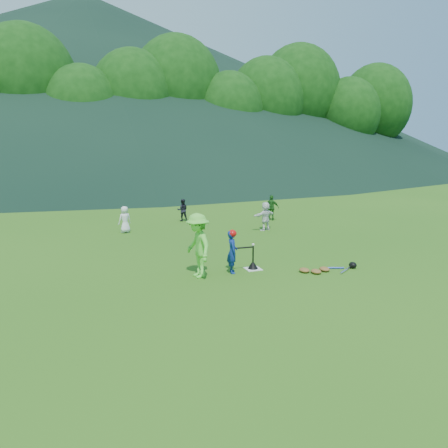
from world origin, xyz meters
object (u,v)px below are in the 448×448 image
object	(u,v)px
equipment_pile	(325,269)
batting_tee	(253,265)
fielder_c	(272,208)
home_plate	(253,269)
fielder_a	(125,219)
fielder_b	(183,210)
adult_coach	(198,245)
fielder_d	(265,216)
batter_child	(232,252)

from	to	relation	value
equipment_pile	batting_tee	bearing A→B (deg)	154.25
batting_tee	equipment_pile	bearing A→B (deg)	-25.75
fielder_c	equipment_pile	world-z (taller)	fielder_c
home_plate	fielder_a	world-z (taller)	fielder_a
fielder_c	home_plate	bearing A→B (deg)	96.51
fielder_b	fielder_c	size ratio (longest dim) A/B	0.87
adult_coach	fielder_b	xyz separation A→B (m)	(1.76, 8.52, -0.37)
equipment_pile	fielder_b	bearing A→B (deg)	101.09
home_plate	fielder_d	bearing A→B (deg)	61.38
home_plate	fielder_b	bearing A→B (deg)	89.70
batter_child	batting_tee	size ratio (longest dim) A/B	1.79
batter_child	adult_coach	world-z (taller)	adult_coach
batter_child	equipment_pile	world-z (taller)	batter_child
adult_coach	fielder_a	xyz separation A→B (m)	(-1.12, 6.73, -0.34)
fielder_a	batting_tee	bearing A→B (deg)	93.57
fielder_a	fielder_d	xyz separation A→B (m)	(5.61, -1.49, 0.06)
home_plate	fielder_d	distance (m)	5.82
fielder_b	equipment_pile	distance (m)	9.44
fielder_c	adult_coach	bearing A→B (deg)	87.81
adult_coach	fielder_b	world-z (taller)	adult_coach
adult_coach	fielder_b	size ratio (longest dim) A/B	1.70
home_plate	fielder_c	bearing A→B (deg)	60.42
batter_child	fielder_c	size ratio (longest dim) A/B	1.02
adult_coach	batter_child	bearing A→B (deg)	84.91
adult_coach	fielder_d	size ratio (longest dim) A/B	1.47
fielder_b	fielder_d	xyz separation A→B (m)	(2.73, -3.28, 0.08)
home_plate	equipment_pile	xyz separation A→B (m)	(1.86, -0.90, 0.06)
home_plate	batter_child	bearing A→B (deg)	-170.75
batting_tee	fielder_a	bearing A→B (deg)	113.36
batting_tee	equipment_pile	world-z (taller)	batting_tee
batter_child	equipment_pile	xyz separation A→B (m)	(2.55, -0.78, -0.54)
home_plate	fielder_c	size ratio (longest dim) A/B	0.38
equipment_pile	fielder_c	bearing A→B (deg)	74.66
fielder_b	fielder_a	bearing A→B (deg)	42.84
batter_child	fielder_b	xyz separation A→B (m)	(0.74, 8.47, -0.09)
adult_coach	equipment_pile	size ratio (longest dim) A/B	0.98
batter_child	fielder_d	distance (m)	6.24
adult_coach	batting_tee	size ratio (longest dim) A/B	2.60
fielder_d	batting_tee	bearing A→B (deg)	41.26
adult_coach	fielder_c	bearing A→B (deg)	134.13
fielder_a	batting_tee	world-z (taller)	fielder_a
fielder_a	batter_child	bearing A→B (deg)	88.02
home_plate	batter_child	distance (m)	0.92
home_plate	fielder_c	world-z (taller)	fielder_c
batter_child	fielder_a	size ratio (longest dim) A/B	1.12
batter_child	batting_tee	world-z (taller)	batter_child
fielder_c	fielder_d	xyz separation A→B (m)	(-1.30, -2.09, 0.00)
fielder_c	batter_child	bearing A→B (deg)	92.92
fielder_b	equipment_pile	xyz separation A→B (m)	(1.81, -9.26, -0.45)
adult_coach	fielder_c	xyz separation A→B (m)	(5.79, 7.33, -0.29)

